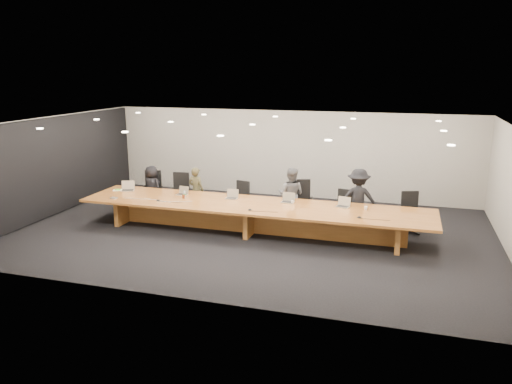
# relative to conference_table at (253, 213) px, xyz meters

# --- Properties ---
(ground) EXTENTS (12.00, 12.00, 0.00)m
(ground) POSITION_rel_conference_table_xyz_m (0.00, 0.00, -0.52)
(ground) COLOR black
(ground) RESTS_ON ground
(back_wall) EXTENTS (12.00, 0.02, 2.80)m
(back_wall) POSITION_rel_conference_table_xyz_m (0.00, 4.00, 0.88)
(back_wall) COLOR beige
(back_wall) RESTS_ON ground
(left_wall_panel) EXTENTS (0.08, 7.84, 2.74)m
(left_wall_panel) POSITION_rel_conference_table_xyz_m (-5.94, 0.00, 0.85)
(left_wall_panel) COLOR black
(left_wall_panel) RESTS_ON ground
(conference_table) EXTENTS (9.00, 1.80, 0.75)m
(conference_table) POSITION_rel_conference_table_xyz_m (0.00, 0.00, 0.00)
(conference_table) COLOR brown
(conference_table) RESTS_ON ground
(chair_far_left) EXTENTS (0.69, 0.69, 1.17)m
(chair_far_left) POSITION_rel_conference_table_xyz_m (-3.54, 1.23, 0.06)
(chair_far_left) COLOR black
(chair_far_left) RESTS_ON ground
(chair_left) EXTENTS (0.63, 0.63, 1.16)m
(chair_left) POSITION_rel_conference_table_xyz_m (-2.64, 1.21, 0.06)
(chair_left) COLOR black
(chair_left) RESTS_ON ground
(chair_mid_left) EXTENTS (0.64, 0.64, 1.02)m
(chair_mid_left) POSITION_rel_conference_table_xyz_m (-0.80, 1.29, -0.01)
(chair_mid_left) COLOR black
(chair_mid_left) RESTS_ON ground
(chair_mid_right) EXTENTS (0.76, 0.76, 1.19)m
(chair_mid_right) POSITION_rel_conference_table_xyz_m (1.03, 1.21, 0.07)
(chair_mid_right) COLOR black
(chair_mid_right) RESTS_ON ground
(chair_right) EXTENTS (0.60, 0.60, 1.01)m
(chair_right) POSITION_rel_conference_table_xyz_m (2.15, 1.15, -0.02)
(chair_right) COLOR black
(chair_right) RESTS_ON ground
(chair_far_right) EXTENTS (0.69, 0.69, 1.06)m
(chair_far_right) POSITION_rel_conference_table_xyz_m (3.89, 1.22, 0.01)
(chair_far_right) COLOR black
(chair_far_right) RESTS_ON ground
(person_a) EXTENTS (0.75, 0.61, 1.33)m
(person_a) POSITION_rel_conference_table_xyz_m (-3.50, 1.21, 0.14)
(person_a) COLOR black
(person_a) RESTS_ON ground
(person_b) EXTENTS (0.55, 0.41, 1.37)m
(person_b) POSITION_rel_conference_table_xyz_m (-2.08, 1.21, 0.16)
(person_b) COLOR #3C3821
(person_b) RESTS_ON ground
(person_c) EXTENTS (0.77, 0.62, 1.50)m
(person_c) POSITION_rel_conference_table_xyz_m (0.71, 1.24, 0.23)
(person_c) COLOR #515153
(person_c) RESTS_ON ground
(person_d) EXTENTS (1.09, 0.70, 1.60)m
(person_d) POSITION_rel_conference_table_xyz_m (2.53, 1.16, 0.28)
(person_d) COLOR black
(person_d) RESTS_ON ground
(laptop_a) EXTENTS (0.43, 0.38, 0.28)m
(laptop_a) POSITION_rel_conference_table_xyz_m (-3.80, 0.35, 0.37)
(laptop_a) COLOR #C7B498
(laptop_a) RESTS_ON conference_table
(laptop_b) EXTENTS (0.33, 0.26, 0.23)m
(laptop_b) POSITION_rel_conference_table_xyz_m (-2.14, 0.36, 0.35)
(laptop_b) COLOR #C5B697
(laptop_b) RESTS_ON conference_table
(laptop_c) EXTENTS (0.32, 0.23, 0.25)m
(laptop_c) POSITION_rel_conference_table_xyz_m (-0.70, 0.36, 0.36)
(laptop_c) COLOR #BEAB91
(laptop_c) RESTS_ON conference_table
(laptop_d) EXTENTS (0.33, 0.25, 0.26)m
(laptop_d) POSITION_rel_conference_table_xyz_m (0.81, 0.42, 0.36)
(laptop_d) COLOR tan
(laptop_d) RESTS_ON conference_table
(laptop_e) EXTENTS (0.37, 0.30, 0.25)m
(laptop_e) POSITION_rel_conference_table_xyz_m (2.22, 0.40, 0.36)
(laptop_e) COLOR #C1B093
(laptop_e) RESTS_ON conference_table
(water_bottle) EXTENTS (0.08, 0.08, 0.19)m
(water_bottle) POSITION_rel_conference_table_xyz_m (-1.93, 0.08, 0.32)
(water_bottle) COLOR silver
(water_bottle) RESTS_ON conference_table
(amber_mug) EXTENTS (0.09, 0.09, 0.10)m
(amber_mug) POSITION_rel_conference_table_xyz_m (-1.94, 0.05, 0.28)
(amber_mug) COLOR #652C12
(amber_mug) RESTS_ON conference_table
(paper_cup_near) EXTENTS (0.07, 0.07, 0.08)m
(paper_cup_near) POSITION_rel_conference_table_xyz_m (0.95, 0.36, 0.27)
(paper_cup_near) COLOR silver
(paper_cup_near) RESTS_ON conference_table
(paper_cup_far) EXTENTS (0.09, 0.09, 0.09)m
(paper_cup_far) POSITION_rel_conference_table_xyz_m (2.80, 0.31, 0.27)
(paper_cup_far) COLOR silver
(paper_cup_far) RESTS_ON conference_table
(notepad) EXTENTS (0.30, 0.28, 0.01)m
(notepad) POSITION_rel_conference_table_xyz_m (-4.11, 0.32, 0.24)
(notepad) COLOR white
(notepad) RESTS_ON conference_table
(lime_gadget) EXTENTS (0.16, 0.11, 0.02)m
(lime_gadget) POSITION_rel_conference_table_xyz_m (-4.09, 0.30, 0.26)
(lime_gadget) COLOR #64CA35
(lime_gadget) RESTS_ON notepad
(av_box) EXTENTS (0.19, 0.15, 0.03)m
(av_box) POSITION_rel_conference_table_xyz_m (-3.70, -0.51, 0.24)
(av_box) COLOR silver
(av_box) RESTS_ON conference_table
(mic_left) EXTENTS (0.12, 0.12, 0.03)m
(mic_left) POSITION_rel_conference_table_xyz_m (-2.47, -0.37, 0.24)
(mic_left) COLOR black
(mic_left) RESTS_ON conference_table
(mic_center) EXTENTS (0.12, 0.12, 0.03)m
(mic_center) POSITION_rel_conference_table_xyz_m (0.09, -0.53, 0.24)
(mic_center) COLOR black
(mic_center) RESTS_ON conference_table
(mic_right) EXTENTS (0.14, 0.14, 0.03)m
(mic_right) POSITION_rel_conference_table_xyz_m (2.71, -0.41, 0.24)
(mic_right) COLOR black
(mic_right) RESTS_ON conference_table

